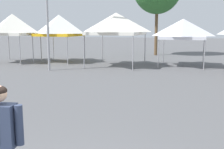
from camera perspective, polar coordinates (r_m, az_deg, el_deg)
The scene contains 5 objects.
canopy_tent_right_of_center at distance 21.93m, azimuth -19.75°, elevation 9.61°, with size 3.10×3.10×3.55m.
canopy_tent_far_right at distance 21.13m, azimuth -10.81°, elevation 9.86°, with size 3.06×3.06×3.49m.
canopy_tent_behind_center at distance 18.51m, azimuth 0.85°, elevation 10.36°, with size 3.55×3.55×3.52m.
canopy_tent_behind_right at distance 19.11m, azimuth 14.40°, elevation 9.04°, with size 2.96×2.96×3.12m.
person_foreground at distance 4.20m, azimuth -21.77°, elevation -12.12°, with size 0.64×0.30×1.78m.
Camera 1 is at (1.65, -2.99, 2.54)m, focal length 44.51 mm.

